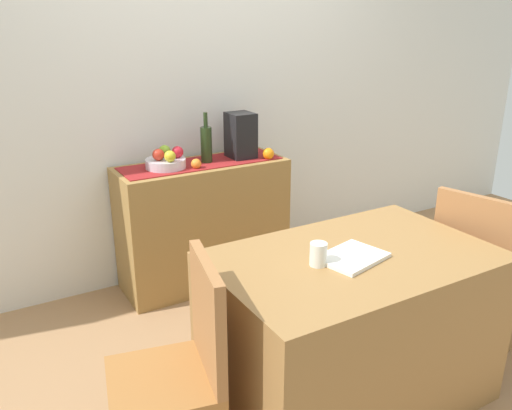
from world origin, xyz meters
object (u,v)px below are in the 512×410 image
wine_bottle (206,144)px  coffee_cup (318,254)px  open_book (352,257)px  dining_table (349,328)px  chair_by_corner (475,299)px  fruit_bowl (166,163)px  coffee_maker (241,136)px  sideboard_console (204,224)px

wine_bottle → coffee_cup: size_ratio=3.28×
open_book → dining_table: bearing=21.9°
chair_by_corner → open_book: bearing=-178.5°
fruit_bowl → chair_by_corner: bearing=-49.5°
coffee_maker → fruit_bowl: bearing=180.0°
wine_bottle → dining_table: (0.04, -1.41, -0.59)m
sideboard_console → coffee_cup: 1.46m
fruit_bowl → open_book: 1.47m
sideboard_console → dining_table: (0.08, -1.41, -0.05)m
fruit_bowl → dining_table: 1.53m
wine_bottle → dining_table: size_ratio=0.26×
dining_table → open_book: 0.38m
sideboard_console → coffee_cup: (-0.12, -1.41, 0.37)m
fruit_bowl → coffee_maker: size_ratio=0.83×
dining_table → coffee_cup: coffee_cup is taller
sideboard_console → open_book: 1.47m
sideboard_console → fruit_bowl: size_ratio=4.43×
coffee_maker → chair_by_corner: coffee_maker is taller
coffee_maker → sideboard_console: bearing=180.0°
dining_table → coffee_cup: size_ratio=12.50×
wine_bottle → coffee_cup: bearing=-96.3°
fruit_bowl → coffee_maker: (0.53, 0.00, 0.12)m
wine_bottle → open_book: size_ratio=1.16×
fruit_bowl → wine_bottle: bearing=0.0°
sideboard_console → wine_bottle: (0.04, 0.00, 0.54)m
coffee_maker → wine_bottle: bearing=180.0°
sideboard_console → fruit_bowl: bearing=180.0°
chair_by_corner → fruit_bowl: bearing=130.5°
wine_bottle → coffee_cup: wine_bottle is taller
open_book → coffee_cup: size_ratio=2.83×
open_book → coffee_cup: bearing=156.7°
fruit_bowl → sideboard_console: bearing=0.0°
coffee_maker → open_book: coffee_maker is taller
fruit_bowl → coffee_cup: 1.42m
wine_bottle → coffee_maker: bearing=0.0°
dining_table → coffee_maker: bearing=81.6°
dining_table → chair_by_corner: 0.89m
open_book → sideboard_console: bearing=77.9°
coffee_cup → chair_by_corner: 1.20m
fruit_bowl → dining_table: (0.32, -1.41, -0.50)m
sideboard_console → wine_bottle: size_ratio=3.40×
dining_table → chair_by_corner: bearing=-0.3°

